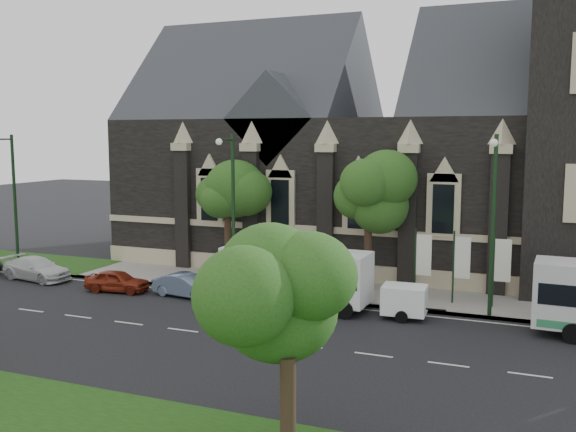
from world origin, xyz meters
The scene contains 17 objects.
ground centered at (0.00, 0.00, 0.00)m, with size 160.00×160.00×0.00m, color black.
sidewalk centered at (0.00, 9.50, 0.07)m, with size 80.00×5.00×0.15m, color gray.
museum centered at (5.12, 18.78, 8.17)m, with size 40.00×17.70×29.90m.
tree_park_east centered at (6.18, -9.32, 4.62)m, with size 3.40×3.40×6.28m.
tree_walk_right centered at (3.21, 10.71, 5.82)m, with size 4.08×4.08×7.80m.
tree_walk_left centered at (-5.80, 10.70, 5.73)m, with size 3.91×3.91×7.64m.
street_lamp_near centered at (10.00, 7.09, 5.11)m, with size 0.36×1.88×9.00m.
street_lamp_mid centered at (-4.00, 7.09, 5.11)m, with size 0.36×1.88×9.00m.
street_lamp_far centered at (-20.00, 7.09, 5.11)m, with size 0.36×1.88×9.00m.
banner_flag_left centered at (6.29, 9.00, 2.38)m, with size 0.90×0.10×4.00m.
banner_flag_center centered at (8.29, 9.00, 2.38)m, with size 0.90×0.10×4.00m.
banner_flag_right centered at (10.29, 9.00, 2.38)m, with size 0.90×0.10×4.00m.
shuttle_bus centered at (0.34, 5.85, 1.74)m, with size 7.91×2.98×3.02m.
box_trailer centered at (6.11, 5.67, 0.93)m, with size 3.11×1.83×1.64m.
sedan centered at (-6.04, 5.43, 0.64)m, with size 1.36×3.89×1.28m, color slate.
car_far_red centered at (-10.33, 4.97, 0.63)m, with size 1.48×3.69×1.26m, color maroon.
car_far_white centered at (-16.87, 5.65, 0.70)m, with size 1.95×4.79×1.39m, color silver.
Camera 1 is at (11.97, -24.53, 8.91)m, focal length 39.52 mm.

